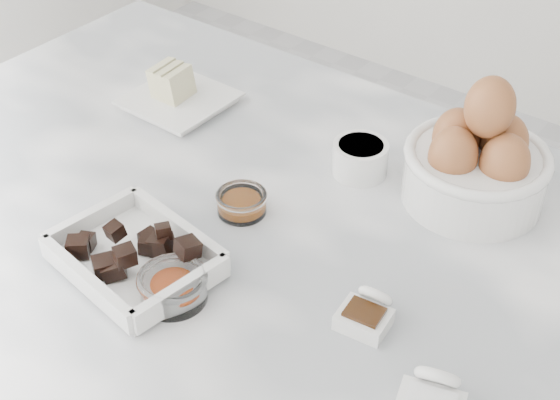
# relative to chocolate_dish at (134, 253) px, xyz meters

# --- Properties ---
(marble_slab) EXTENTS (1.20, 0.80, 0.04)m
(marble_slab) POSITION_rel_chocolate_dish_xyz_m (0.07, 0.13, -0.04)
(marble_slab) COLOR white
(marble_slab) RESTS_ON cabinet
(chocolate_dish) EXTENTS (0.20, 0.17, 0.05)m
(chocolate_dish) POSITION_rel_chocolate_dish_xyz_m (0.00, 0.00, 0.00)
(chocolate_dish) COLOR white
(chocolate_dish) RESTS_ON marble_slab
(butter_plate) EXTENTS (0.14, 0.14, 0.06)m
(butter_plate) POSITION_rel_chocolate_dish_xyz_m (-0.21, 0.30, -0.00)
(butter_plate) COLOR white
(butter_plate) RESTS_ON marble_slab
(sugar_ramekin) EXTENTS (0.07, 0.07, 0.04)m
(sugar_ramekin) POSITION_rel_chocolate_dish_xyz_m (0.10, 0.31, 0.00)
(sugar_ramekin) COLOR white
(sugar_ramekin) RESTS_ON marble_slab
(egg_bowl) EXTENTS (0.18, 0.18, 0.18)m
(egg_bowl) POSITION_rel_chocolate_dish_xyz_m (0.25, 0.35, 0.04)
(egg_bowl) COLOR white
(egg_bowl) RESTS_ON marble_slab
(honey_bowl) EXTENTS (0.07, 0.07, 0.03)m
(honey_bowl) POSITION_rel_chocolate_dish_xyz_m (0.03, 0.15, -0.01)
(honey_bowl) COLOR white
(honey_bowl) RESTS_ON marble_slab
(zest_bowl) EXTENTS (0.08, 0.08, 0.03)m
(zest_bowl) POSITION_rel_chocolate_dish_xyz_m (0.07, -0.01, -0.00)
(zest_bowl) COLOR white
(zest_bowl) RESTS_ON marble_slab
(vanilla_spoon) EXTENTS (0.06, 0.07, 0.04)m
(vanilla_spoon) POSITION_rel_chocolate_dish_xyz_m (0.26, 0.09, -0.01)
(vanilla_spoon) COLOR white
(vanilla_spoon) RESTS_ON marble_slab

